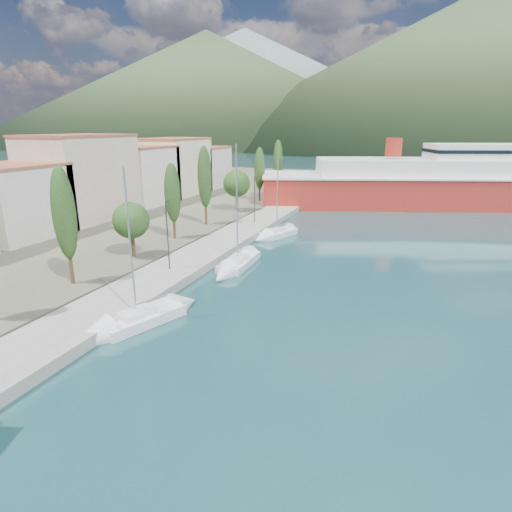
% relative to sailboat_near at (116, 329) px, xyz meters
% --- Properties ---
extents(ground, '(1400.00, 1400.00, 0.00)m').
position_rel_sailboat_near_xyz_m(ground, '(6.45, 114.80, -0.31)').
color(ground, '#1A4246').
extents(quay, '(5.00, 88.00, 0.80)m').
position_rel_sailboat_near_xyz_m(quay, '(-2.55, 20.80, 0.09)').
color(quay, gray).
rests_on(quay, ground).
extents(land_strip, '(70.00, 148.00, 0.70)m').
position_rel_sailboat_near_xyz_m(land_strip, '(-40.55, 30.80, 0.04)').
color(land_strip, '#565644').
rests_on(land_strip, ground).
extents(town_buildings, '(9.20, 69.20, 11.30)m').
position_rel_sailboat_near_xyz_m(town_buildings, '(-25.55, 31.70, 5.25)').
color(town_buildings, beige).
rests_on(town_buildings, land_strip).
extents(tree_row, '(4.03, 62.68, 10.06)m').
position_rel_sailboat_near_xyz_m(tree_row, '(-8.07, 27.26, 5.32)').
color(tree_row, '#47301E').
rests_on(tree_row, land_strip).
extents(lamp_posts, '(0.15, 44.36, 6.06)m').
position_rel_sailboat_near_xyz_m(lamp_posts, '(-2.55, 10.13, 3.77)').
color(lamp_posts, '#2D2D33').
rests_on(lamp_posts, quay).
extents(sailboat_near, '(5.10, 8.44, 11.64)m').
position_rel_sailboat_near_xyz_m(sailboat_near, '(0.00, 0.00, 0.00)').
color(sailboat_near, silver).
rests_on(sailboat_near, ground).
extents(sailboat_mid, '(2.54, 8.70, 12.42)m').
position_rel_sailboat_near_xyz_m(sailboat_mid, '(1.98, 13.93, -0.01)').
color(sailboat_mid, silver).
rests_on(sailboat_mid, ground).
extents(sailboat_far, '(4.45, 7.28, 10.21)m').
position_rel_sailboat_near_xyz_m(sailboat_far, '(1.26, 27.00, -0.02)').
color(sailboat_far, silver).
rests_on(sailboat_far, ground).
extents(ferry, '(60.36, 30.76, 11.81)m').
position_rel_sailboat_near_xyz_m(ferry, '(20.85, 58.41, 3.28)').
color(ferry, '#A4261C').
rests_on(ferry, ground).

